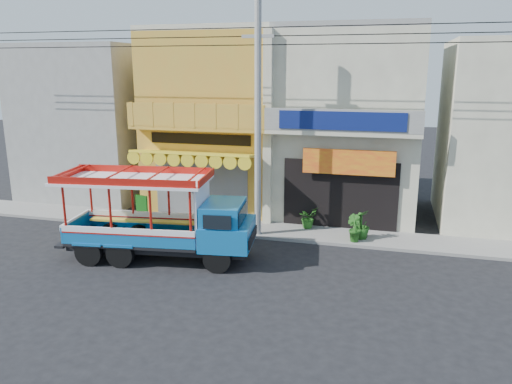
% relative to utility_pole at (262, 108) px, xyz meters
% --- Properties ---
extents(ground, '(90.00, 90.00, 0.00)m').
position_rel_utility_pole_xyz_m(ground, '(0.85, -3.30, -5.03)').
color(ground, black).
rests_on(ground, ground).
extents(sidewalk, '(30.00, 2.00, 0.12)m').
position_rel_utility_pole_xyz_m(sidewalk, '(0.85, 0.70, -4.97)').
color(sidewalk, slate).
rests_on(sidewalk, ground).
extents(shophouse_left, '(6.00, 7.50, 8.24)m').
position_rel_utility_pole_xyz_m(shophouse_left, '(-3.15, 4.66, -0.92)').
color(shophouse_left, gold).
rests_on(shophouse_left, ground).
extents(shophouse_right, '(6.00, 6.75, 8.24)m').
position_rel_utility_pole_xyz_m(shophouse_right, '(2.85, 4.66, -0.93)').
color(shophouse_right, '#B3AE93').
rests_on(shophouse_right, ground).
extents(party_pilaster, '(0.35, 0.30, 8.00)m').
position_rel_utility_pole_xyz_m(party_pilaster, '(-0.15, 1.55, -1.03)').
color(party_pilaster, '#B3AE93').
rests_on(party_pilaster, ground).
extents(filler_building_left, '(6.00, 6.00, 7.60)m').
position_rel_utility_pole_xyz_m(filler_building_left, '(-10.15, 4.70, -1.23)').
color(filler_building_left, gray).
rests_on(filler_building_left, ground).
extents(utility_pole, '(28.00, 0.26, 9.00)m').
position_rel_utility_pole_xyz_m(utility_pole, '(0.00, 0.00, 0.00)').
color(utility_pole, gray).
rests_on(utility_pole, ground).
extents(songthaew_truck, '(6.83, 2.95, 3.09)m').
position_rel_utility_pole_xyz_m(songthaew_truck, '(-2.35, -3.15, -3.54)').
color(songthaew_truck, black).
rests_on(songthaew_truck, ground).
extents(green_sign, '(0.62, 0.40, 0.95)m').
position_rel_utility_pole_xyz_m(green_sign, '(-5.70, 0.98, -4.51)').
color(green_sign, black).
rests_on(green_sign, sidewalk).
extents(potted_plant_a, '(0.98, 1.02, 0.87)m').
position_rel_utility_pole_xyz_m(potted_plant_a, '(1.63, 1.28, -4.48)').
color(potted_plant_a, '#1F5217').
rests_on(potted_plant_a, sidewalk).
extents(potted_plant_b, '(0.72, 0.72, 1.02)m').
position_rel_utility_pole_xyz_m(potted_plant_b, '(3.57, 0.11, -4.40)').
color(potted_plant_b, '#1F5217').
rests_on(potted_plant_b, sidewalk).
extents(potted_plant_c, '(0.85, 0.85, 1.12)m').
position_rel_utility_pole_xyz_m(potted_plant_c, '(3.82, 0.50, -4.35)').
color(potted_plant_c, '#1F5217').
rests_on(potted_plant_c, sidewalk).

